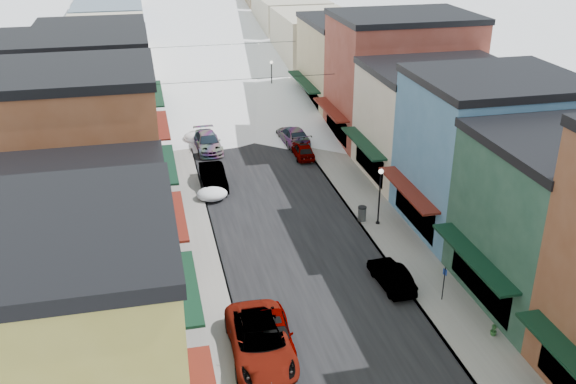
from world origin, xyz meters
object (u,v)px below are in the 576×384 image
car_green_sedan (391,276)px  trash_can (362,214)px  car_dark_hatch (213,177)px  car_white_suv (260,341)px  car_silver_sedan (273,332)px  streetlamp_near (380,190)px

car_green_sedan → trash_can: car_green_sedan is taller
car_dark_hatch → car_green_sedan: bearing=-64.8°
car_white_suv → car_silver_sedan: size_ratio=1.40×
car_silver_sedan → car_dark_hatch: car_dark_hatch is taller
car_white_suv → streetlamp_near: size_ratio=1.57×
car_dark_hatch → car_silver_sedan: bearing=-90.0°
car_white_suv → trash_can: (9.57, 12.61, -0.20)m
car_green_sedan → streetlamp_near: (1.90, 7.37, 2.04)m
streetlamp_near → car_green_sedan: bearing=-104.5°
car_silver_sedan → car_green_sedan: car_silver_sedan is taller
car_green_sedan → trash_can: 8.11m
car_white_suv → car_silver_sedan: 1.08m
car_dark_hatch → streetlamp_near: size_ratio=1.21×
car_white_suv → car_dark_hatch: (0.24, 21.14, -0.08)m
car_dark_hatch → streetlamp_near: bearing=-43.5°
car_dark_hatch → trash_can: 12.64m
car_green_sedan → streetlamp_near: streetlamp_near is taller
car_white_suv → trash_can: size_ratio=6.09×
car_white_suv → trash_can: 15.83m
car_dark_hatch → streetlamp_near: 13.92m
car_silver_sedan → streetlamp_near: size_ratio=1.12×
car_white_suv → streetlamp_near: 16.00m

